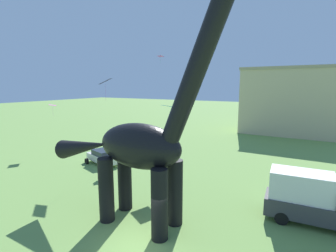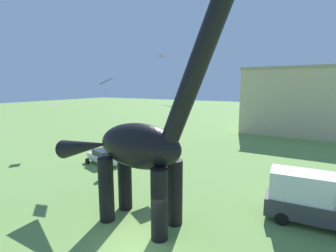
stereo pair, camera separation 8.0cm
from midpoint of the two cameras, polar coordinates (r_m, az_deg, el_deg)
ground_plane at (r=14.86m, az=-6.91°, el=-25.50°), size 240.00×240.00×0.00m
dinosaur_sculpture at (r=15.03m, az=-6.65°, el=-4.52°), size 12.93×2.74×13.52m
parked_sedan_left at (r=28.09m, az=-14.47°, el=-6.81°), size 4.54×2.92×1.55m
parked_box_truck at (r=18.12m, az=30.42°, el=-14.14°), size 5.72×2.45×3.20m
person_strolling_adult at (r=23.99m, az=-14.17°, el=-9.02°), size 0.64×0.28×1.70m
person_far_spectator at (r=28.79m, az=-6.98°, el=-5.96°), size 0.56×0.25×1.50m
kite_drifting at (r=26.15m, az=-14.01°, el=9.87°), size 2.11×2.03×2.32m
kite_high_left at (r=35.18m, az=-24.71°, el=4.36°), size 1.47×1.42×1.43m
kite_mid_center at (r=22.45m, az=0.81°, el=4.44°), size 2.08×1.91×2.07m
kite_apex at (r=41.82m, az=-1.51°, el=15.68°), size 1.15×0.94×1.26m
background_building_block at (r=48.38m, az=27.10°, el=5.10°), size 17.08×8.67×11.50m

